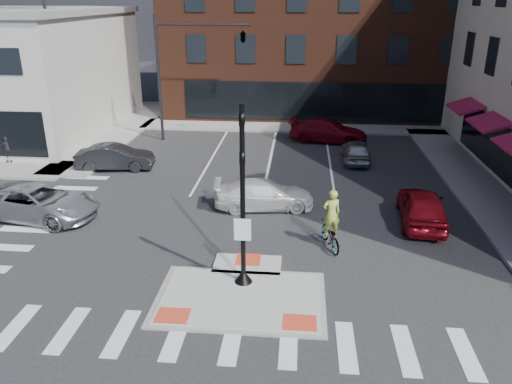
# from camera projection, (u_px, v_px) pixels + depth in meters

# --- Properties ---
(ground) EXTENTS (120.00, 120.00, 0.00)m
(ground) POSITION_uv_depth(u_px,v_px,m) (242.00, 291.00, 16.39)
(ground) COLOR #28282B
(ground) RESTS_ON ground
(refuge_island) EXTENTS (5.40, 4.65, 0.13)m
(refuge_island) POSITION_uv_depth(u_px,v_px,m) (241.00, 294.00, 16.13)
(refuge_island) COLOR gray
(refuge_island) RESTS_ON ground
(sidewalk_nw) EXTENTS (23.50, 20.50, 0.15)m
(sidewalk_nw) POSITION_uv_depth(u_px,v_px,m) (11.00, 146.00, 31.95)
(sidewalk_nw) COLOR gray
(sidewalk_nw) RESTS_ON ground
(sidewalk_e) EXTENTS (3.00, 24.00, 0.15)m
(sidewalk_e) POSITION_uv_depth(u_px,v_px,m) (482.00, 190.00, 24.71)
(sidewalk_e) COLOR gray
(sidewalk_e) RESTS_ON ground
(sidewalk_n) EXTENTS (26.00, 3.00, 0.15)m
(sidewalk_n) POSITION_uv_depth(u_px,v_px,m) (318.00, 128.00, 36.49)
(sidewalk_n) COLOR gray
(sidewalk_n) RESTS_ON ground
(building_n) EXTENTS (24.40, 18.40, 15.50)m
(building_n) POSITION_uv_depth(u_px,v_px,m) (319.00, 12.00, 42.93)
(building_n) COLOR #502719
(building_n) RESTS_ON ground
(building_far_left) EXTENTS (10.00, 12.00, 10.00)m
(building_far_left) POSITION_uv_depth(u_px,v_px,m) (258.00, 31.00, 63.09)
(building_far_left) COLOR slate
(building_far_left) RESTS_ON ground
(building_far_right) EXTENTS (12.00, 12.00, 12.00)m
(building_far_right) POSITION_uv_depth(u_px,v_px,m) (361.00, 22.00, 63.48)
(building_far_right) COLOR brown
(building_far_right) RESTS_ON ground
(signal_pole) EXTENTS (0.60, 0.60, 5.98)m
(signal_pole) POSITION_uv_depth(u_px,v_px,m) (243.00, 221.00, 15.89)
(signal_pole) COLOR black
(signal_pole) RESTS_ON refuge_island
(mast_arm_signal) EXTENTS (6.10, 2.24, 8.00)m
(mast_arm_signal) POSITION_uv_depth(u_px,v_px,m) (220.00, 45.00, 31.09)
(mast_arm_signal) COLOR black
(mast_arm_signal) RESTS_ON ground
(silver_suv) EXTENTS (5.68, 3.33, 1.48)m
(silver_suv) POSITION_uv_depth(u_px,v_px,m) (38.00, 202.00, 21.56)
(silver_suv) COLOR #B5B7BD
(silver_suv) RESTS_ON ground
(red_sedan) EXTENTS (2.16, 4.56, 1.51)m
(red_sedan) POSITION_uv_depth(u_px,v_px,m) (422.00, 206.00, 21.08)
(red_sedan) COLOR maroon
(red_sedan) RESTS_ON ground
(white_pickup) EXTENTS (4.71, 2.42, 1.31)m
(white_pickup) POSITION_uv_depth(u_px,v_px,m) (264.00, 194.00, 22.62)
(white_pickup) COLOR white
(white_pickup) RESTS_ON ground
(bg_car_dark) EXTENTS (4.38, 2.01, 1.39)m
(bg_car_dark) POSITION_uv_depth(u_px,v_px,m) (115.00, 157.00, 27.71)
(bg_car_dark) COLOR #222227
(bg_car_dark) RESTS_ON ground
(bg_car_silver) EXTENTS (1.52, 3.75, 1.27)m
(bg_car_silver) POSITION_uv_depth(u_px,v_px,m) (356.00, 151.00, 29.08)
(bg_car_silver) COLOR #A2A5A9
(bg_car_silver) RESTS_ON ground
(bg_car_red) EXTENTS (5.38, 2.96, 1.48)m
(bg_car_red) POSITION_uv_depth(u_px,v_px,m) (328.00, 131.00, 32.99)
(bg_car_red) COLOR maroon
(bg_car_red) RESTS_ON ground
(cyclist) EXTENTS (1.17, 2.01, 2.36)m
(cyclist) POSITION_uv_depth(u_px,v_px,m) (330.00, 228.00, 19.00)
(cyclist) COLOR #3F3F44
(cyclist) RESTS_ON ground
(pedestrian_b) EXTENTS (0.93, 0.48, 1.53)m
(pedestrian_b) POSITION_uv_depth(u_px,v_px,m) (8.00, 149.00, 28.44)
(pedestrian_b) COLOR #2F2B34
(pedestrian_b) RESTS_ON sidewalk_nw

